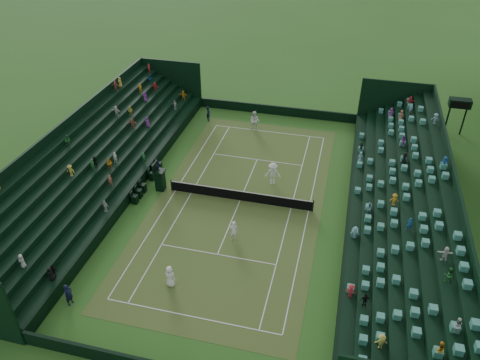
{
  "coord_description": "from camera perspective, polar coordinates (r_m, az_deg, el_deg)",
  "views": [
    {
      "loc": [
        7.28,
        -29.03,
        22.41
      ],
      "look_at": [
        0.0,
        0.0,
        2.0
      ],
      "focal_mm": 35.0,
      "sensor_mm": 36.0,
      "label": 1
    }
  ],
  "objects": [
    {
      "name": "courtside_chairs",
      "position": [
        39.66,
        -11.23,
        -0.18
      ],
      "size": [
        0.48,
        5.45,
        1.04
      ],
      "color": "black",
      "rests_on": "ground"
    },
    {
      "name": "line_judge_south",
      "position": [
        30.85,
        -20.17,
        -12.98
      ],
      "size": [
        0.47,
        0.63,
        1.57
      ],
      "primitive_type": "imported",
      "rotation": [
        0.0,
        0.0,
        1.4
      ],
      "color": "black",
      "rests_on": "ground"
    },
    {
      "name": "player_far_east",
      "position": [
        38.9,
        4.02,
        0.79
      ],
      "size": [
        1.42,
        0.99,
        2.0
      ],
      "primitive_type": "imported",
      "rotation": [
        0.0,
        0.0,
        0.21
      ],
      "color": "white",
      "rests_on": "ground"
    },
    {
      "name": "south_grandstand",
      "position": [
        40.94,
        -17.47,
        1.91
      ],
      "size": [
        6.6,
        32.0,
        4.9
      ],
      "color": "black",
      "rests_on": "ground"
    },
    {
      "name": "ground",
      "position": [
        37.39,
        0.0,
        -2.53
      ],
      "size": [
        160.0,
        160.0,
        0.0
      ],
      "primitive_type": "plane",
      "color": "#2D601E",
      "rests_on": "ground"
    },
    {
      "name": "player_near_west",
      "position": [
        30.41,
        -8.54,
        -11.53
      ],
      "size": [
        0.87,
        0.68,
        1.58
      ],
      "primitive_type": "imported",
      "rotation": [
        0.0,
        0.0,
        2.89
      ],
      "color": "white",
      "rests_on": "ground"
    },
    {
      "name": "player_far_west",
      "position": [
        47.06,
        1.81,
        7.22
      ],
      "size": [
        1.02,
        0.81,
        2.01
      ],
      "primitive_type": "imported",
      "rotation": [
        0.0,
        0.0,
        -0.05
      ],
      "color": "white",
      "rests_on": "ground"
    },
    {
      "name": "court_surface",
      "position": [
        37.39,
        0.0,
        -2.53
      ],
      "size": [
        12.97,
        26.77,
        0.01
      ],
      "primitive_type": "cube",
      "color": "#357025",
      "rests_on": "ground"
    },
    {
      "name": "perimeter_wall_east",
      "position": [
        36.39,
        13.1,
        -3.79
      ],
      "size": [
        0.2,
        31.77,
        1.0
      ],
      "primitive_type": "cube",
      "color": "black",
      "rests_on": "ground"
    },
    {
      "name": "umpire_chair",
      "position": [
        38.55,
        -9.77,
        0.31
      ],
      "size": [
        0.88,
        0.88,
        2.78
      ],
      "color": "black",
      "rests_on": "ground"
    },
    {
      "name": "scoreboard_tower",
      "position": [
        50.09,
        25.21,
        8.33
      ],
      "size": [
        2.0,
        1.0,
        3.7
      ],
      "color": "black",
      "rests_on": "ground"
    },
    {
      "name": "perimeter_wall_west",
      "position": [
        39.65,
        -11.98,
        -0.11
      ],
      "size": [
        0.2,
        31.77,
        1.0
      ],
      "primitive_type": "cube",
      "color": "black",
      "rests_on": "ground"
    },
    {
      "name": "tennis_net",
      "position": [
        37.08,
        0.0,
        -1.88
      ],
      "size": [
        11.67,
        0.1,
        1.06
      ],
      "color": "black",
      "rests_on": "ground"
    },
    {
      "name": "player_near_east",
      "position": [
        33.25,
        -0.76,
        -6.18
      ],
      "size": [
        0.7,
        0.56,
        1.66
      ],
      "primitive_type": "imported",
      "rotation": [
        0.0,
        0.0,
        3.45
      ],
      "color": "white",
      "rests_on": "ground"
    },
    {
      "name": "perimeter_wall_north",
      "position": [
        50.51,
        4.44,
        8.47
      ],
      "size": [
        17.17,
        0.2,
        1.0
      ],
      "primitive_type": "cube",
      "color": "black",
      "rests_on": "ground"
    },
    {
      "name": "line_judge_north",
      "position": [
        49.05,
        -3.88,
        8.09
      ],
      "size": [
        0.54,
        0.68,
        1.64
      ],
      "primitive_type": "imported",
      "rotation": [
        0.0,
        0.0,
        1.84
      ],
      "color": "black",
      "rests_on": "ground"
    },
    {
      "name": "north_grandstand",
      "position": [
        36.16,
        19.89,
        -3.35
      ],
      "size": [
        6.6,
        32.0,
        4.9
      ],
      "color": "black",
      "rests_on": "ground"
    }
  ]
}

